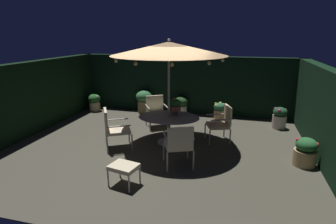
# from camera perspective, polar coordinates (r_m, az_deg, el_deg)

# --- Properties ---
(ground_plane) EXTENTS (7.98, 6.87, 0.02)m
(ground_plane) POSITION_cam_1_polar(r_m,az_deg,el_deg) (7.19, -1.85, -6.95)
(ground_plane) COLOR #454336
(hedge_backdrop_rear) EXTENTS (7.98, 0.30, 2.04)m
(hedge_backdrop_rear) POSITION_cam_1_polar(r_m,az_deg,el_deg) (9.97, 3.50, 5.70)
(hedge_backdrop_rear) COLOR black
(hedge_backdrop_rear) RESTS_ON ground_plane
(hedge_backdrop_left) EXTENTS (0.30, 6.87, 2.04)m
(hedge_backdrop_left) POSITION_cam_1_polar(r_m,az_deg,el_deg) (8.74, -26.83, 2.54)
(hedge_backdrop_left) COLOR black
(hedge_backdrop_left) RESTS_ON ground_plane
(hedge_backdrop_right) EXTENTS (0.30, 6.87, 2.04)m
(hedge_backdrop_right) POSITION_cam_1_polar(r_m,az_deg,el_deg) (6.86, 30.49, -1.25)
(hedge_backdrop_right) COLOR black
(hedge_backdrop_right) RESTS_ON ground_plane
(patio_dining_table) EXTENTS (1.60, 1.28, 0.72)m
(patio_dining_table) POSITION_cam_1_polar(r_m,az_deg,el_deg) (7.15, 0.16, -1.98)
(patio_dining_table) COLOR #B6AFA5
(patio_dining_table) RESTS_ON ground_plane
(patio_umbrella) EXTENTS (2.85, 2.85, 2.68)m
(patio_umbrella) POSITION_cam_1_polar(r_m,az_deg,el_deg) (6.81, 0.18, 12.99)
(patio_umbrella) COLOR #B5B0AC
(patio_umbrella) RESTS_ON ground_plane
(centerpiece_planter) EXTENTS (0.34, 0.34, 0.46)m
(centerpiece_planter) POSITION_cam_1_polar(r_m,az_deg,el_deg) (7.18, 1.44, 1.49)
(centerpiece_planter) COLOR #AA684E
(centerpiece_planter) RESTS_ON patio_dining_table
(patio_chair_north) EXTENTS (0.84, 0.83, 1.02)m
(patio_chair_north) POSITION_cam_1_polar(r_m,az_deg,el_deg) (6.94, -11.25, -3.00)
(patio_chair_north) COLOR #BBB5A4
(patio_chair_north) RESTS_ON ground_plane
(patio_chair_northeast) EXTENTS (0.77, 0.77, 0.96)m
(patio_chair_northeast) POSITION_cam_1_polar(r_m,az_deg,el_deg) (5.86, 2.30, -6.40)
(patio_chair_northeast) COLOR #B9AEAD
(patio_chair_northeast) RESTS_ON ground_plane
(patio_chair_east) EXTENTS (0.73, 0.72, 0.97)m
(patio_chair_east) POSITION_cam_1_polar(r_m,az_deg,el_deg) (7.43, 11.07, -1.93)
(patio_chair_east) COLOR #B4B0A5
(patio_chair_east) RESTS_ON ground_plane
(patio_chair_southeast) EXTENTS (0.83, 0.84, 0.94)m
(patio_chair_southeast) POSITION_cam_1_polar(r_m,az_deg,el_deg) (8.48, -2.50, 0.51)
(patio_chair_southeast) COLOR #B3B2A8
(patio_chair_southeast) RESTS_ON ground_plane
(ottoman_footrest) EXTENTS (0.58, 0.50, 0.42)m
(ottoman_footrest) POSITION_cam_1_polar(r_m,az_deg,el_deg) (5.33, -9.16, -11.33)
(ottoman_footrest) COLOR #B5B5A9
(ottoman_footrest) RESTS_ON ground_plane
(potted_plant_back_center) EXTENTS (0.48, 0.48, 0.63)m
(potted_plant_back_center) POSITION_cam_1_polar(r_m,az_deg,el_deg) (6.74, 26.62, -7.42)
(potted_plant_back_center) COLOR tan
(potted_plant_back_center) RESTS_ON ground_plane
(potted_plant_right_far) EXTENTS (0.46, 0.46, 0.63)m
(potted_plant_right_far) POSITION_cam_1_polar(r_m,az_deg,el_deg) (10.59, -15.02, 2.03)
(potted_plant_right_far) COLOR tan
(potted_plant_right_far) RESTS_ON ground_plane
(potted_plant_left_near) EXTENTS (0.41, 0.42, 0.66)m
(potted_plant_left_near) POSITION_cam_1_polar(r_m,az_deg,el_deg) (9.00, 22.12, -1.03)
(potted_plant_left_near) COLOR beige
(potted_plant_left_near) RESTS_ON ground_plane
(potted_plant_back_right) EXTENTS (0.39, 0.39, 0.60)m
(potted_plant_back_right) POSITION_cam_1_polar(r_m,az_deg,el_deg) (9.30, 10.60, 0.26)
(potted_plant_back_right) COLOR tan
(potted_plant_back_right) RESTS_ON ground_plane
(potted_plant_front_corner) EXTENTS (0.52, 0.52, 0.64)m
(potted_plant_front_corner) POSITION_cam_1_polar(r_m,az_deg,el_deg) (9.81, 2.68, 1.51)
(potted_plant_front_corner) COLOR beige
(potted_plant_front_corner) RESTS_ON ground_plane
(potted_plant_right_near) EXTENTS (0.60, 0.60, 0.79)m
(potted_plant_right_near) POSITION_cam_1_polar(r_m,az_deg,el_deg) (10.10, -4.94, 2.43)
(potted_plant_right_near) COLOR olive
(potted_plant_right_near) RESTS_ON ground_plane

